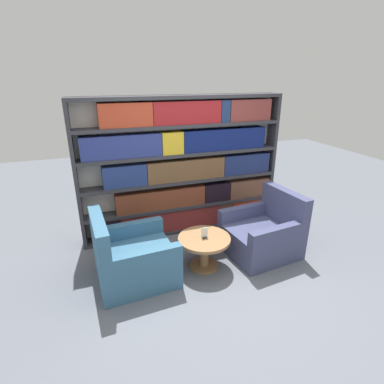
% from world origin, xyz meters
% --- Properties ---
extents(ground_plane, '(14.00, 14.00, 0.00)m').
position_xyz_m(ground_plane, '(0.00, 0.00, 0.00)').
color(ground_plane, slate).
extents(bookshelf, '(3.15, 0.30, 2.13)m').
position_xyz_m(bookshelf, '(0.05, 1.43, 1.05)').
color(bookshelf, silver).
rests_on(bookshelf, ground_plane).
extents(armchair_left, '(0.98, 0.91, 0.90)m').
position_xyz_m(armchair_left, '(-1.00, 0.37, 0.29)').
color(armchair_left, '#386684').
rests_on(armchair_left, ground_plane).
extents(armchair_right, '(1.01, 0.95, 0.90)m').
position_xyz_m(armchair_right, '(0.87, 0.38, 0.29)').
color(armchair_right, '#42476B').
rests_on(armchair_right, ground_plane).
extents(coffee_table, '(0.68, 0.68, 0.44)m').
position_xyz_m(coffee_table, '(-0.06, 0.31, 0.32)').
color(coffee_table, olive).
rests_on(coffee_table, ground_plane).
extents(table_sign, '(0.08, 0.06, 0.14)m').
position_xyz_m(table_sign, '(-0.06, 0.31, 0.50)').
color(table_sign, black).
rests_on(table_sign, coffee_table).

